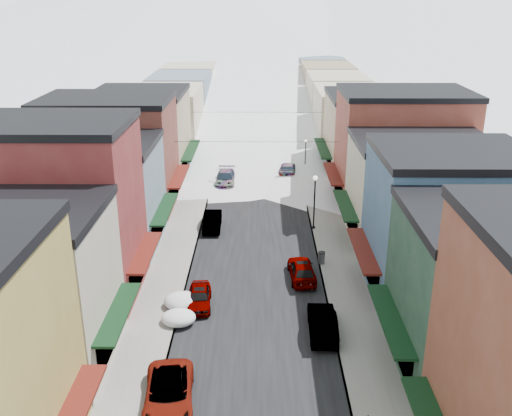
{
  "coord_description": "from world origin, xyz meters",
  "views": [
    {
      "loc": [
        0.4,
        -15.37,
        20.08
      ],
      "look_at": [
        0.0,
        32.08,
        2.14
      ],
      "focal_mm": 40.0,
      "sensor_mm": 36.0,
      "label": 1
    }
  ],
  "objects_px": {
    "car_white_suv": "(169,394)",
    "car_dark_hatch": "(212,221)",
    "trash_can": "(321,258)",
    "car_silver_sedan": "(199,297)",
    "streetlamp_near": "(315,195)",
    "car_green_sedan": "(322,323)"
  },
  "relations": [
    {
      "from": "streetlamp_near",
      "to": "car_white_suv",
      "type": "bearing_deg",
      "value": -111.9
    },
    {
      "from": "streetlamp_near",
      "to": "trash_can",
      "type": "bearing_deg",
      "value": -90.0
    },
    {
      "from": "car_silver_sedan",
      "to": "car_dark_hatch",
      "type": "distance_m",
      "value": 13.62
    },
    {
      "from": "car_green_sedan",
      "to": "streetlamp_near",
      "type": "height_order",
      "value": "streetlamp_near"
    },
    {
      "from": "car_dark_hatch",
      "to": "streetlamp_near",
      "type": "xyz_separation_m",
      "value": [
        9.17,
        -0.11,
        2.54
      ]
    },
    {
      "from": "car_white_suv",
      "to": "car_dark_hatch",
      "type": "relative_size",
      "value": 1.21
    },
    {
      "from": "car_dark_hatch",
      "to": "streetlamp_near",
      "type": "bearing_deg",
      "value": -2.05
    },
    {
      "from": "car_green_sedan",
      "to": "streetlamp_near",
      "type": "xyz_separation_m",
      "value": [
        0.9,
        16.86,
        2.49
      ]
    },
    {
      "from": "car_silver_sedan",
      "to": "car_white_suv",
      "type": "bearing_deg",
      "value": -96.51
    },
    {
      "from": "car_white_suv",
      "to": "car_dark_hatch",
      "type": "height_order",
      "value": "car_white_suv"
    },
    {
      "from": "trash_can",
      "to": "car_silver_sedan",
      "type": "bearing_deg",
      "value": -144.93
    },
    {
      "from": "car_white_suv",
      "to": "streetlamp_near",
      "type": "relative_size",
      "value": 1.09
    },
    {
      "from": "car_white_suv",
      "to": "car_dark_hatch",
      "type": "distance_m",
      "value": 23.75
    },
    {
      "from": "car_white_suv",
      "to": "trash_can",
      "type": "distance_m",
      "value": 18.96
    },
    {
      "from": "car_white_suv",
      "to": "car_dark_hatch",
      "type": "xyz_separation_m",
      "value": [
        0.33,
        23.75,
        -0.02
      ]
    },
    {
      "from": "car_white_suv",
      "to": "car_dark_hatch",
      "type": "bearing_deg",
      "value": 83.47
    },
    {
      "from": "trash_can",
      "to": "streetlamp_near",
      "type": "bearing_deg",
      "value": 90.0
    },
    {
      "from": "car_white_suv",
      "to": "car_silver_sedan",
      "type": "xyz_separation_m",
      "value": [
        0.55,
        10.13,
        -0.08
      ]
    },
    {
      "from": "car_silver_sedan",
      "to": "car_dark_hatch",
      "type": "bearing_deg",
      "value": 87.54
    },
    {
      "from": "car_dark_hatch",
      "to": "trash_can",
      "type": "xyz_separation_m",
      "value": [
        9.17,
        -7.34,
        -0.09
      ]
    },
    {
      "from": "car_white_suv",
      "to": "streetlamp_near",
      "type": "height_order",
      "value": "streetlamp_near"
    },
    {
      "from": "car_silver_sedan",
      "to": "trash_can",
      "type": "distance_m",
      "value": 10.93
    }
  ]
}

